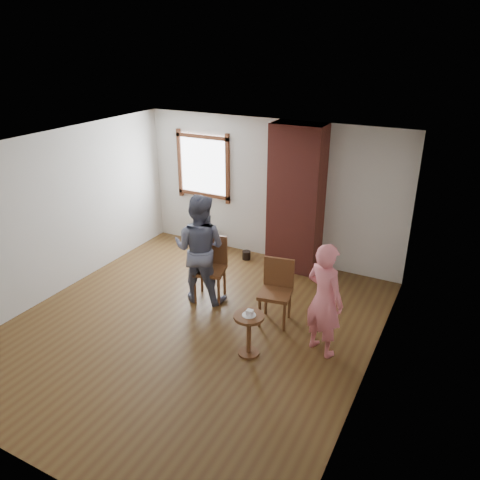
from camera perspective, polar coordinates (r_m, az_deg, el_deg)
name	(u,v)px	position (r m, az deg, el deg)	size (l,w,h in m)	color
ground	(191,327)	(6.96, -6.00, -10.48)	(5.50, 5.50, 0.00)	brown
room_shell	(206,196)	(6.65, -4.21, 5.32)	(5.04, 5.52, 2.62)	silver
brick_chimney	(296,199)	(8.16, 6.85, 4.93)	(0.90, 0.50, 2.60)	brown
stoneware_crock	(207,240)	(9.19, -4.02, -0.01)	(0.34, 0.34, 0.44)	tan
dark_pot	(246,255)	(8.86, 0.78, -1.85)	(0.16, 0.16, 0.16)	black
dining_chair_left	(211,264)	(7.43, -3.57, -2.97)	(0.58, 0.58, 1.02)	brown
dining_chair_right	(277,288)	(6.84, 4.49, -5.82)	(0.52, 0.52, 0.96)	brown
side_table	(249,328)	(6.18, 1.08, -10.69)	(0.40, 0.40, 0.60)	brown
cake_plate	(249,315)	(6.07, 1.10, -9.12)	(0.18, 0.18, 0.01)	white
cake_slice	(250,313)	(6.05, 1.18, -8.88)	(0.08, 0.07, 0.06)	white
man	(200,249)	(7.25, -4.93, -1.06)	(0.85, 0.66, 1.75)	#15173A
person_pink	(324,300)	(6.14, 10.25, -7.17)	(0.57, 0.37, 1.57)	pink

